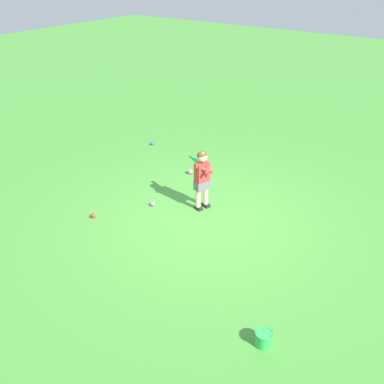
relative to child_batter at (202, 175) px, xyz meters
name	(u,v)px	position (x,y,z in m)	size (l,w,h in m)	color
ground_plane	(208,220)	(-0.33, 0.31, -0.65)	(40.00, 40.00, 0.00)	#479338
child_batter	(202,175)	(0.00, 0.00, 0.00)	(0.61, 0.33, 1.08)	#232328
play_ball_midfield	(153,204)	(0.75, 0.48, -0.61)	(0.09, 0.09, 0.09)	pink
play_ball_far_right	(152,143)	(2.60, -1.69, -0.61)	(0.08, 0.08, 0.08)	blue
play_ball_far_left	(93,216)	(1.33, 1.39, -0.61)	(0.08, 0.08, 0.08)	red
play_ball_by_bucket	(190,172)	(0.96, -0.97, -0.60)	(0.10, 0.10, 0.10)	pink
toy_bucket	(264,338)	(-2.36, 2.15, -0.55)	(0.22, 0.22, 0.19)	green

